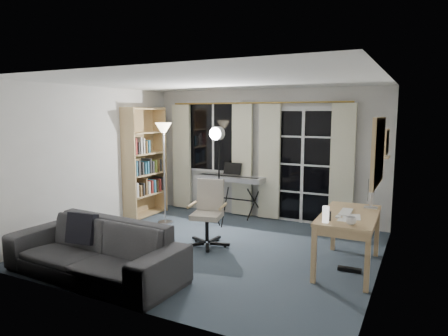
% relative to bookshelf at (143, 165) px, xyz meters
% --- Properties ---
extents(floor, '(4.50, 4.00, 0.02)m').
position_rel_bookshelf_xyz_m(floor, '(2.13, -1.09, -0.99)').
color(floor, '#3D4A59').
rests_on(floor, ground).
extents(window, '(1.20, 0.08, 1.40)m').
position_rel_bookshelf_xyz_m(window, '(1.08, 0.89, 0.52)').
color(window, white).
rests_on(window, floor).
extents(french_door, '(1.32, 0.09, 2.11)m').
position_rel_bookshelf_xyz_m(french_door, '(2.88, 0.89, 0.04)').
color(french_door, white).
rests_on(french_door, floor).
extents(curtains, '(3.60, 0.07, 2.13)m').
position_rel_bookshelf_xyz_m(curtains, '(1.99, 0.79, 0.11)').
color(curtains, gold).
rests_on(curtains, floor).
extents(bookshelf, '(0.34, 0.97, 2.07)m').
position_rel_bookshelf_xyz_m(bookshelf, '(0.00, 0.00, 0.00)').
color(bookshelf, tan).
rests_on(bookshelf, floor).
extents(torchiere_lamp, '(0.35, 0.35, 1.80)m').
position_rel_bookshelf_xyz_m(torchiere_lamp, '(0.71, -0.30, 0.46)').
color(torchiere_lamp, '#B2B2B7').
rests_on(torchiere_lamp, floor).
extents(keyboard_piano, '(1.34, 0.67, 0.96)m').
position_rel_bookshelf_xyz_m(keyboard_piano, '(1.56, 0.61, -0.25)').
color(keyboard_piano, black).
rests_on(keyboard_piano, floor).
extents(studio_light, '(0.32, 0.35, 1.77)m').
position_rel_bookshelf_xyz_m(studio_light, '(1.62, -0.00, 0.44)').
color(studio_light, black).
rests_on(studio_light, floor).
extents(office_chair, '(0.68, 0.66, 0.98)m').
position_rel_bookshelf_xyz_m(office_chair, '(1.96, -0.92, -0.41)').
color(office_chair, black).
rests_on(office_chair, floor).
extents(desk, '(0.70, 1.34, 0.71)m').
position_rel_bookshelf_xyz_m(desk, '(4.01, -0.98, -0.36)').
color(desk, tan).
rests_on(desk, floor).
extents(monitor, '(0.17, 0.51, 0.45)m').
position_rel_bookshelf_xyz_m(monitor, '(4.20, -0.53, -0.00)').
color(monitor, silver).
rests_on(monitor, desk).
extents(desk_clutter, '(0.41, 0.81, 0.90)m').
position_rel_bookshelf_xyz_m(desk_clutter, '(3.95, -1.21, -0.43)').
color(desk_clutter, white).
rests_on(desk_clutter, desk).
extents(mug, '(0.12, 0.09, 0.12)m').
position_rel_bookshelf_xyz_m(mug, '(4.11, -1.48, -0.22)').
color(mug, silver).
rests_on(mug, desk).
extents(wall_mirror, '(0.04, 0.94, 0.74)m').
position_rel_bookshelf_xyz_m(wall_mirror, '(4.35, -1.44, 0.57)').
color(wall_mirror, tan).
rests_on(wall_mirror, floor).
extents(framed_print, '(0.03, 0.42, 0.32)m').
position_rel_bookshelf_xyz_m(framed_print, '(4.36, -0.54, 0.62)').
color(framed_print, tan).
rests_on(framed_print, floor).
extents(wall_shelf, '(0.16, 0.30, 0.18)m').
position_rel_bookshelf_xyz_m(wall_shelf, '(4.29, -0.04, 0.42)').
color(wall_shelf, tan).
rests_on(wall_shelf, floor).
extents(sofa, '(2.31, 0.78, 0.89)m').
position_rel_bookshelf_xyz_m(sofa, '(1.33, -2.63, -0.54)').
color(sofa, '#2D2D30').
rests_on(sofa, floor).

